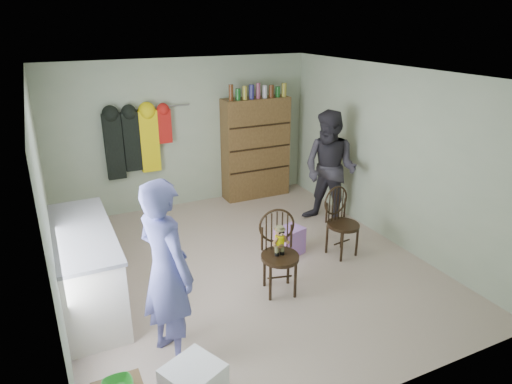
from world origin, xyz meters
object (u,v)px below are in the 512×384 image
chair_front (279,247)px  chair_far (340,219)px  counter (87,268)px  dresser (256,147)px

chair_front → chair_far: (1.20, 0.45, -0.05)m
counter → dresser: dresser is taller
chair_front → chair_far: bearing=34.5°
chair_far → dresser: dresser is taller
chair_front → dresser: (1.11, 2.96, 0.35)m
chair_front → counter: bearing=176.3°
counter → chair_front: 2.19m
chair_front → dresser: bearing=83.3°
chair_front → dresser: 3.18m
counter → chair_far: bearing=-3.7°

